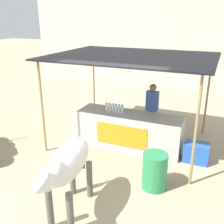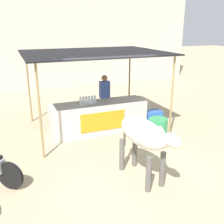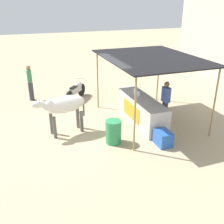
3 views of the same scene
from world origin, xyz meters
The scene contains 9 objects.
ground_plane centered at (0.00, 0.00, 0.00)m, with size 60.00×60.00×0.00m, color tan.
building_wall_far centered at (0.00, 9.29, 3.10)m, with size 16.00×0.50×6.21m, color beige.
stall_counter centered at (0.00, 2.20, 0.48)m, with size 3.00×0.82×0.96m.
stall_awning centered at (0.00, 2.50, 2.37)m, with size 4.20×3.20×2.47m.
water_bottle_row centered at (-0.35, 2.15, 1.07)m, with size 0.52×0.07×0.25m.
vendor_behind_counter centered at (0.48, 2.95, 0.85)m, with size 0.34×0.22×1.65m.
cooler_box centered at (1.89, 2.10, 0.24)m, with size 0.60×0.44×0.48m, color blue.
water_barrel centered at (1.20, 0.64, 0.39)m, with size 0.52×0.52×0.79m, color #2D8C51.
cow centered at (-0.01, -0.73, 1.03)m, with size 0.74×1.85×1.44m.
Camera 1 is at (2.25, -4.02, 3.43)m, focal length 42.00 mm.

